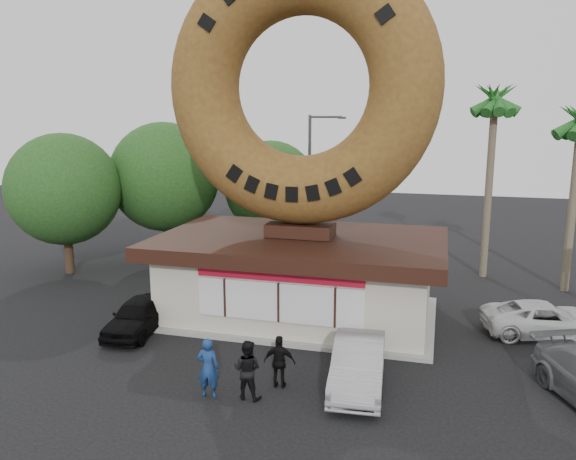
% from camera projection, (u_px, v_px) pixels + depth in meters
% --- Properties ---
extents(ground, '(90.00, 90.00, 0.00)m').
position_uv_depth(ground, '(252.00, 381.00, 17.08)').
color(ground, black).
rests_on(ground, ground).
extents(donut_shop, '(11.20, 7.20, 3.80)m').
position_uv_depth(donut_shop, '(300.00, 273.00, 22.38)').
color(donut_shop, beige).
rests_on(donut_shop, ground).
extents(giant_donut, '(10.39, 2.65, 10.39)m').
position_uv_depth(giant_donut, '(301.00, 87.00, 20.97)').
color(giant_donut, brown).
rests_on(giant_donut, donut_shop).
extents(tree_west, '(6.00, 6.00, 7.65)m').
position_uv_depth(tree_west, '(165.00, 177.00, 30.92)').
color(tree_west, '#473321').
rests_on(tree_west, ground).
extents(tree_mid, '(5.20, 5.20, 6.63)m').
position_uv_depth(tree_mid, '(271.00, 187.00, 31.50)').
color(tree_mid, '#473321').
rests_on(tree_mid, ground).
extents(tree_far, '(5.60, 5.60, 7.14)m').
position_uv_depth(tree_far, '(64.00, 189.00, 28.11)').
color(tree_far, '#473321').
rests_on(tree_far, ground).
extents(palm_near, '(2.60, 2.60, 9.75)m').
position_uv_depth(palm_near, '(495.00, 106.00, 26.69)').
color(palm_near, '#726651').
rests_on(palm_near, ground).
extents(street_lamp, '(2.11, 0.20, 8.00)m').
position_uv_depth(street_lamp, '(312.00, 178.00, 31.79)').
color(street_lamp, '#59595E').
rests_on(street_lamp, ground).
extents(person_left, '(0.68, 0.48, 1.77)m').
position_uv_depth(person_left, '(208.00, 368.00, 15.98)').
color(person_left, navy).
rests_on(person_left, ground).
extents(person_center, '(0.88, 0.71, 1.73)m').
position_uv_depth(person_center, '(247.00, 370.00, 15.90)').
color(person_center, black).
rests_on(person_center, ground).
extents(person_right, '(0.97, 0.47, 1.61)m').
position_uv_depth(person_right, '(280.00, 362.00, 16.55)').
color(person_right, black).
rests_on(person_right, ground).
extents(car_black, '(1.87, 3.93, 1.30)m').
position_uv_depth(car_black, '(138.00, 316.00, 20.84)').
color(car_black, black).
rests_on(car_black, ground).
extents(car_silver, '(1.81, 4.34, 1.40)m').
position_uv_depth(car_silver, '(358.00, 364.00, 16.68)').
color(car_silver, '#A9A8AD').
rests_on(car_silver, ground).
extents(car_white, '(4.78, 2.94, 1.24)m').
position_uv_depth(car_white, '(545.00, 319.00, 20.56)').
color(car_white, silver).
rests_on(car_white, ground).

